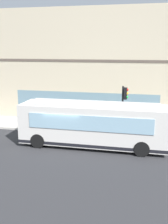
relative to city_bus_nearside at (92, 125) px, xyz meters
The scene contains 9 objects.
ground 2.44m from the city_bus_nearside, 97.60° to the left, with size 120.00×120.00×0.00m, color #2D2D30.
sidewalk_curb 4.81m from the city_bus_nearside, 24.02° to the left, with size 3.67×40.00×0.15m, color #B2ADA3.
building_corner 10.21m from the city_bus_nearside, 11.23° to the left, with size 6.81×18.84×10.19m.
city_bus_nearside is the anchor object (origin of this frame).
traffic_light_near_corner 3.62m from the city_bus_nearside, 34.39° to the right, with size 0.32×0.49×3.76m.
fire_hydrant 4.61m from the city_bus_nearside, ahead, with size 0.35×0.35×0.74m.
pedestrian_near_building_entrance 5.54m from the city_bus_nearside, 17.85° to the left, with size 0.32×0.32×1.73m.
pedestrian_walking_along_curb 3.39m from the city_bus_nearside, 11.93° to the left, with size 0.32×0.32×1.54m.
pedestrian_near_hydrant 4.03m from the city_bus_nearside, 29.50° to the left, with size 0.32×0.32×1.66m.
Camera 1 is at (-17.69, -5.33, 6.77)m, focal length 44.12 mm.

